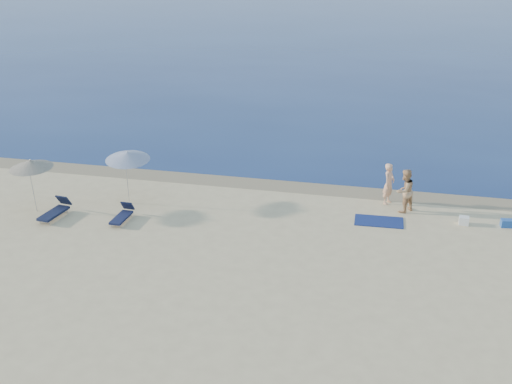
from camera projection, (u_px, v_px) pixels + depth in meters
sea at (386, 2)px, 102.30m from camera, size 240.00×160.00×0.01m
wet_sand_strip at (324, 189)px, 29.72m from camera, size 240.00×1.60×0.00m
person_left at (389, 184)px, 27.86m from camera, size 0.66×0.79×1.83m
person_right at (405, 191)px, 27.03m from camera, size 1.14×1.17×1.90m
beach_towel at (379, 221)px, 26.42m from camera, size 2.02×1.17×0.03m
white_bag at (464, 221)px, 26.13m from camera, size 0.41×0.36×0.34m
blue_cooler at (506, 223)px, 25.93m from camera, size 0.47×0.35×0.31m
umbrella_near at (127, 156)px, 27.46m from camera, size 2.35×2.37×2.48m
umbrella_far at (31, 164)px, 26.64m from camera, size 2.39×2.40×2.39m
lounger_left at (55, 211)px, 26.75m from camera, size 0.77×1.77×0.76m
lounger_right at (122, 215)px, 26.42m from camera, size 0.53×1.51×0.66m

